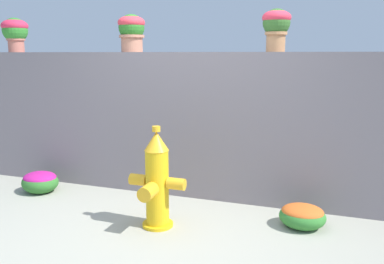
# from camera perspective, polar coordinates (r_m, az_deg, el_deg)

# --- Properties ---
(ground_plane) EXTENTS (24.00, 24.00, 0.00)m
(ground_plane) POSITION_cam_1_polar(r_m,az_deg,el_deg) (3.79, -5.07, -14.64)
(ground_plane) COLOR #A1A08F
(stone_wall) EXTENTS (5.73, 0.40, 1.65)m
(stone_wall) POSITION_cam_1_polar(r_m,az_deg,el_deg) (4.67, 1.12, 1.04)
(stone_wall) COLOR gray
(stone_wall) RESTS_ON ground
(potted_plant_0) EXTENTS (0.34, 0.34, 0.44)m
(potted_plant_0) POSITION_cam_1_polar(r_m,az_deg,el_deg) (5.88, -23.71, 12.94)
(potted_plant_0) COLOR #BB6959
(potted_plant_0) RESTS_ON stone_wall
(potted_plant_1) EXTENTS (0.32, 0.32, 0.43)m
(potted_plant_1) POSITION_cam_1_polar(r_m,az_deg,el_deg) (4.91, -8.53, 14.07)
(potted_plant_1) COLOR #B8765C
(potted_plant_1) RESTS_ON stone_wall
(potted_plant_2) EXTENTS (0.30, 0.30, 0.44)m
(potted_plant_2) POSITION_cam_1_polar(r_m,az_deg,el_deg) (4.43, 11.83, 14.60)
(potted_plant_2) COLOR #B67D51
(potted_plant_2) RESTS_ON stone_wall
(fire_hydrant) EXTENTS (0.56, 0.44, 0.98)m
(fire_hydrant) POSITION_cam_1_polar(r_m,az_deg,el_deg) (3.85, -5.02, -7.02)
(fire_hydrant) COLOR yellow
(fire_hydrant) RESTS_ON ground
(flower_bush_left) EXTENTS (0.44, 0.40, 0.23)m
(flower_bush_left) POSITION_cam_1_polar(r_m,az_deg,el_deg) (4.08, 15.33, -11.25)
(flower_bush_left) COLOR #357F31
(flower_bush_left) RESTS_ON ground
(flower_bush_right) EXTENTS (0.44, 0.40, 0.26)m
(flower_bush_right) POSITION_cam_1_polar(r_m,az_deg,el_deg) (5.20, -20.67, -6.50)
(flower_bush_right) COLOR #31722C
(flower_bush_right) RESTS_ON ground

